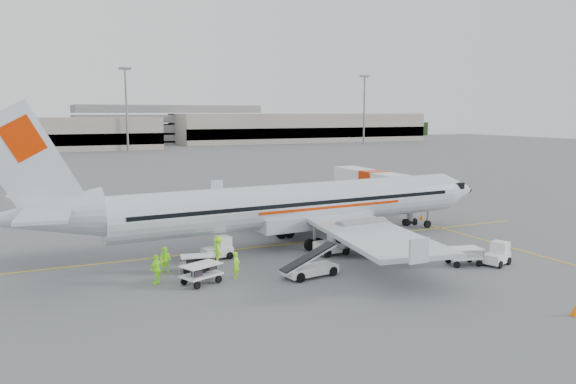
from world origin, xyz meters
name	(u,v)px	position (x,y,z in m)	size (l,w,h in m)	color
ground	(299,243)	(0.00, 0.00, 0.00)	(360.00, 360.00, 0.00)	#56595B
stripe_lead	(299,243)	(0.00, 0.00, 0.01)	(44.00, 0.20, 0.01)	yellow
stripe_cross	(510,247)	(14.00, -8.00, 0.01)	(0.20, 20.00, 0.01)	yellow
terminal_east	(300,128)	(70.00, 145.00, 5.00)	(90.00, 26.00, 10.00)	gray
parking_garage	(167,122)	(25.00, 160.00, 7.00)	(62.00, 24.00, 14.00)	slate
treeline	(89,133)	(0.00, 175.00, 3.00)	(300.00, 3.00, 6.00)	black
mast_center	(127,110)	(5.00, 118.00, 11.00)	(3.20, 1.20, 22.00)	slate
mast_east	(364,111)	(80.00, 118.00, 11.00)	(3.20, 1.20, 22.00)	slate
aircraft	(299,176)	(-0.10, -0.30, 5.36)	(38.87, 30.47, 10.72)	silver
jet_bridge	(374,193)	(12.35, 8.19, 2.21)	(3.16, 16.84, 4.42)	white
belt_loader	(311,257)	(-3.27, -8.58, 1.23)	(4.55, 1.71, 2.46)	white
tug_fore	(497,254)	(9.35, -11.35, 0.76)	(1.98, 1.13, 1.53)	white
tug_mid	(332,242)	(0.62, -4.23, 0.91)	(2.37, 1.36, 1.83)	white
tug_aft	(217,248)	(-7.28, -2.00, 0.78)	(2.01, 1.15, 1.56)	white
cart_loaded_a	(201,274)	(-9.91, -7.26, 0.61)	(2.35, 1.39, 1.23)	white
cart_loaded_b	(197,264)	(-9.43, -4.65, 0.55)	(2.11, 1.25, 1.10)	white
cart_empty_a	(401,247)	(4.89, -6.70, 0.67)	(2.57, 1.52, 1.34)	white
cart_empty_b	(464,256)	(7.31, -10.45, 0.60)	(2.29, 1.36, 1.20)	white
cone_nose	(422,217)	(14.97, 3.88, 0.31)	(0.38, 0.38, 0.61)	orange
cone_port	(298,215)	(4.45, 9.41, 0.32)	(0.39, 0.39, 0.63)	orange
cone_stbd	(575,310)	(5.75, -20.26, 0.32)	(0.39, 0.39, 0.64)	orange
crew_a	(236,265)	(-7.61, -6.99, 0.83)	(0.61, 0.40, 1.67)	#83E119
crew_b	(165,260)	(-11.35, -4.04, 0.85)	(0.83, 0.64, 1.70)	#83E119
crew_c	(218,250)	(-7.55, -3.18, 0.94)	(1.21, 0.70, 1.88)	#83E119
crew_d	(157,269)	(-12.31, -6.08, 0.89)	(1.05, 0.44, 1.78)	#83E119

